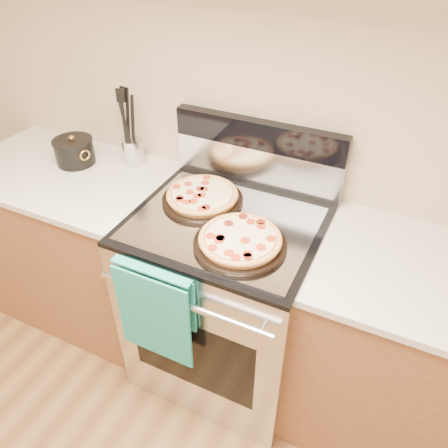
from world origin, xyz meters
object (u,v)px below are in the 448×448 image
at_px(range_body, 227,301).
at_px(saucepan, 75,152).
at_px(pepperoni_pizza_back, 202,196).
at_px(pepperoni_pizza_front, 240,241).
at_px(utensil_crock, 133,151).

distance_m(range_body, saucepan, 1.02).
bearing_deg(range_body, saucepan, 172.09).
bearing_deg(pepperoni_pizza_back, pepperoni_pizza_front, -37.34).
relative_size(range_body, pepperoni_pizza_back, 2.67).
xyz_separation_m(range_body, pepperoni_pizza_front, (0.11, -0.13, 0.50)).
relative_size(range_body, pepperoni_pizza_front, 2.63).
height_order(range_body, pepperoni_pizza_front, pepperoni_pizza_front).
relative_size(pepperoni_pizza_back, pepperoni_pizza_front, 0.98).
relative_size(range_body, utensil_crock, 7.01).
xyz_separation_m(pepperoni_pizza_front, utensil_crock, (-0.73, 0.37, 0.03)).
height_order(range_body, saucepan, saucepan).
height_order(range_body, utensil_crock, utensil_crock).
height_order(range_body, pepperoni_pizza_back, pepperoni_pizza_back).
bearing_deg(range_body, utensil_crock, 158.68).
height_order(pepperoni_pizza_front, utensil_crock, utensil_crock).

